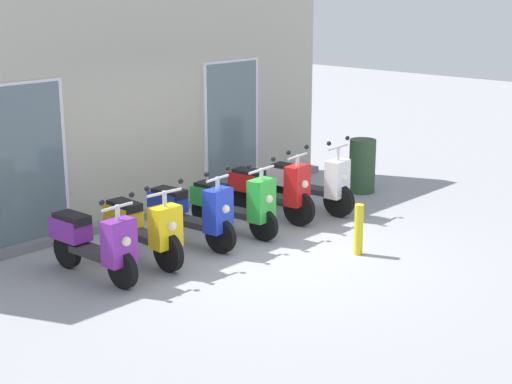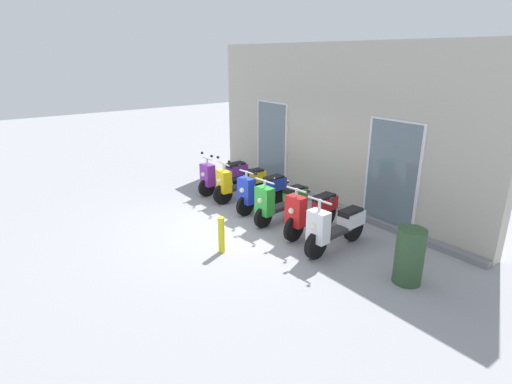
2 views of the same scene
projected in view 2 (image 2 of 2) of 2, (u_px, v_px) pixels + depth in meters
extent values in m
plane|color=#939399|center=(238.00, 225.00, 8.84)|extent=(40.00, 40.00, 0.00)
cube|color=#B2AD9E|center=(329.00, 126.00, 9.75)|extent=(8.37, 0.30, 3.79)
cube|color=slate|center=(318.00, 200.00, 10.20)|extent=(8.37, 0.20, 0.12)
cube|color=silver|center=(272.00, 143.00, 11.40)|extent=(1.28, 0.04, 2.30)
cube|color=slate|center=(271.00, 143.00, 11.39)|extent=(1.16, 0.02, 2.22)
cube|color=silver|center=(392.00, 175.00, 8.39)|extent=(1.28, 0.04, 2.30)
cube|color=slate|center=(391.00, 176.00, 8.38)|extent=(1.16, 0.02, 2.22)
cylinder|color=black|center=(207.00, 188.00, 10.54)|extent=(0.11, 0.47, 0.47)
cylinder|color=black|center=(240.00, 180.00, 11.19)|extent=(0.11, 0.47, 0.47)
cube|color=#2D2D30|center=(224.00, 180.00, 10.84)|extent=(0.29, 0.68, 0.09)
cube|color=purple|center=(208.00, 175.00, 10.46)|extent=(0.39, 0.26, 0.56)
sphere|color=#F2EFCC|center=(203.00, 174.00, 10.37)|extent=(0.12, 0.12, 0.12)
cube|color=purple|center=(237.00, 170.00, 11.03)|extent=(0.32, 0.53, 0.28)
cube|color=black|center=(236.00, 165.00, 10.96)|extent=(0.28, 0.49, 0.11)
cylinder|color=silver|center=(207.00, 161.00, 10.34)|extent=(0.06, 0.06, 0.20)
cylinder|color=silver|center=(207.00, 158.00, 10.32)|extent=(0.45, 0.05, 0.04)
sphere|color=black|center=(212.00, 156.00, 10.12)|extent=(0.07, 0.07, 0.07)
sphere|color=black|center=(202.00, 153.00, 10.45)|extent=(0.07, 0.07, 0.07)
cylinder|color=black|center=(223.00, 194.00, 9.99)|extent=(0.12, 0.52, 0.51)
cylinder|color=black|center=(258.00, 187.00, 10.54)|extent=(0.12, 0.52, 0.51)
cube|color=#2D2D30|center=(241.00, 187.00, 10.23)|extent=(0.29, 0.66, 0.09)
cube|color=yellow|center=(224.00, 181.00, 9.90)|extent=(0.39, 0.26, 0.53)
sphere|color=#F2EFCC|center=(219.00, 181.00, 9.82)|extent=(0.12, 0.12, 0.12)
cube|color=yellow|center=(255.00, 177.00, 10.40)|extent=(0.32, 0.53, 0.28)
cube|color=black|center=(253.00, 172.00, 10.33)|extent=(0.28, 0.49, 0.11)
cylinder|color=silver|center=(224.00, 167.00, 9.79)|extent=(0.06, 0.06, 0.22)
cylinder|color=silver|center=(223.00, 164.00, 9.76)|extent=(0.53, 0.06, 0.04)
sphere|color=black|center=(229.00, 162.00, 9.52)|extent=(0.07, 0.07, 0.07)
sphere|color=black|center=(218.00, 157.00, 9.93)|extent=(0.07, 0.07, 0.07)
cylinder|color=black|center=(245.00, 206.00, 9.28)|extent=(0.14, 0.49, 0.48)
cylinder|color=black|center=(278.00, 195.00, 9.96)|extent=(0.14, 0.49, 0.48)
cube|color=#2D2D30|center=(262.00, 196.00, 9.59)|extent=(0.33, 0.68, 0.09)
cube|color=#1E38C6|center=(246.00, 191.00, 9.19)|extent=(0.40, 0.28, 0.59)
sphere|color=#F2EFCC|center=(242.00, 190.00, 9.10)|extent=(0.12, 0.12, 0.12)
cube|color=#1E38C6|center=(275.00, 184.00, 9.80)|extent=(0.36, 0.55, 0.28)
cube|color=black|center=(274.00, 179.00, 9.73)|extent=(0.31, 0.51, 0.11)
cylinder|color=silver|center=(246.00, 175.00, 9.07)|extent=(0.06, 0.06, 0.19)
cylinder|color=silver|center=(246.00, 172.00, 9.05)|extent=(0.44, 0.08, 0.04)
sphere|color=black|center=(253.00, 169.00, 8.86)|extent=(0.07, 0.07, 0.07)
sphere|color=black|center=(240.00, 166.00, 9.17)|extent=(0.07, 0.07, 0.07)
cylinder|color=black|center=(263.00, 217.00, 8.65)|extent=(0.13, 0.47, 0.46)
cylinder|color=black|center=(298.00, 205.00, 9.35)|extent=(0.13, 0.47, 0.46)
cube|color=#2D2D30|center=(281.00, 207.00, 8.97)|extent=(0.33, 0.70, 0.09)
cube|color=green|center=(265.00, 201.00, 8.56)|extent=(0.40, 0.28, 0.60)
sphere|color=#F2EFCC|center=(260.00, 201.00, 8.46)|extent=(0.12, 0.12, 0.12)
cube|color=green|center=(295.00, 195.00, 9.20)|extent=(0.35, 0.55, 0.28)
cube|color=black|center=(294.00, 189.00, 9.13)|extent=(0.31, 0.50, 0.11)
cylinder|color=silver|center=(265.00, 184.00, 8.44)|extent=(0.06, 0.06, 0.18)
cylinder|color=silver|center=(265.00, 181.00, 8.41)|extent=(0.56, 0.09, 0.04)
sphere|color=black|center=(274.00, 179.00, 8.19)|extent=(0.07, 0.07, 0.07)
sphere|color=black|center=(256.00, 174.00, 8.58)|extent=(0.07, 0.07, 0.07)
cylinder|color=black|center=(294.00, 229.00, 8.01)|extent=(0.15, 0.53, 0.53)
cylinder|color=black|center=(327.00, 214.00, 8.72)|extent=(0.15, 0.53, 0.53)
cube|color=#2D2D30|center=(311.00, 217.00, 8.33)|extent=(0.34, 0.70, 0.09)
cube|color=red|center=(296.00, 211.00, 7.92)|extent=(0.41, 0.28, 0.60)
sphere|color=#F2EFCC|center=(291.00, 211.00, 7.82)|extent=(0.12, 0.12, 0.12)
cube|color=red|center=(325.00, 203.00, 8.56)|extent=(0.36, 0.55, 0.28)
cube|color=black|center=(324.00, 197.00, 8.49)|extent=(0.32, 0.51, 0.11)
cylinder|color=silver|center=(296.00, 193.00, 7.80)|extent=(0.06, 0.06, 0.18)
cylinder|color=silver|center=(297.00, 190.00, 7.78)|extent=(0.49, 0.10, 0.04)
sphere|color=black|center=(307.00, 188.00, 7.58)|extent=(0.07, 0.07, 0.07)
sphere|color=black|center=(287.00, 182.00, 7.91)|extent=(0.07, 0.07, 0.07)
cylinder|color=black|center=(316.00, 245.00, 7.33)|extent=(0.15, 0.52, 0.52)
cylinder|color=black|center=(354.00, 228.00, 8.04)|extent=(0.15, 0.52, 0.52)
cube|color=#2D2D30|center=(336.00, 231.00, 7.66)|extent=(0.32, 0.72, 0.09)
cube|color=white|center=(318.00, 227.00, 7.24)|extent=(0.40, 0.27, 0.59)
sphere|color=#F2EFCC|center=(314.00, 226.00, 7.15)|extent=(0.12, 0.12, 0.12)
cube|color=white|center=(351.00, 218.00, 7.90)|extent=(0.34, 0.54, 0.28)
cube|color=black|center=(351.00, 212.00, 7.83)|extent=(0.30, 0.50, 0.11)
cylinder|color=silver|center=(319.00, 206.00, 7.12)|extent=(0.06, 0.06, 0.25)
cylinder|color=silver|center=(320.00, 200.00, 7.08)|extent=(0.53, 0.08, 0.04)
sphere|color=black|center=(332.00, 199.00, 6.86)|extent=(0.07, 0.07, 0.07)
sphere|color=black|center=(309.00, 191.00, 7.24)|extent=(0.07, 0.07, 0.07)
cylinder|color=#2D4C2D|center=(409.00, 256.00, 6.49)|extent=(0.46, 0.46, 0.93)
cylinder|color=yellow|center=(221.00, 235.00, 7.53)|extent=(0.12, 0.12, 0.70)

